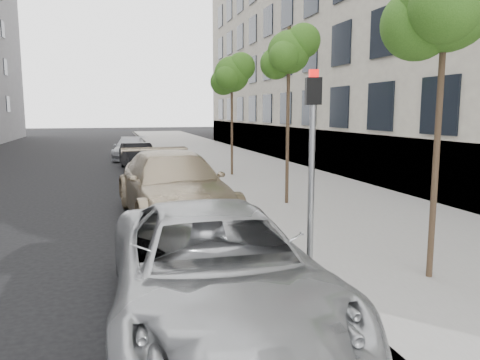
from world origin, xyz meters
name	(u,v)px	position (x,y,z in m)	size (l,w,h in m)	color
ground	(277,356)	(0.00, 0.00, 0.00)	(160.00, 160.00, 0.00)	black
sidewalk	(211,155)	(4.30, 24.00, 0.07)	(6.40, 72.00, 0.14)	gray
curb	(161,157)	(1.18, 24.00, 0.07)	(0.15, 72.00, 0.14)	#9E9B93
tree_near	(447,2)	(3.23, 1.50, 4.48)	(1.82, 1.62, 5.24)	#38281C
tree_mid	(290,53)	(3.23, 8.00, 4.49)	(1.59, 1.39, 5.15)	#38281C
tree_far	(232,74)	(3.23, 14.50, 4.36)	(1.79, 1.59, 5.11)	#38281C
signal_pole	(312,151)	(1.30, 2.04, 2.22)	(0.27, 0.23, 3.34)	#939699
minivan	(214,269)	(-0.54, 0.96, 0.78)	(2.60, 5.64, 1.57)	#9EA1A3
suv	(174,186)	(-0.22, 7.42, 0.88)	(2.47, 6.07, 1.76)	tan
sedan_blue	(157,166)	(-0.10, 13.44, 0.72)	(1.70, 4.22, 1.44)	#112039
sedan_black	(138,156)	(-0.53, 18.58, 0.64)	(1.35, 3.89, 1.28)	black
sedan_rear	(131,148)	(-0.65, 23.62, 0.65)	(1.82, 4.48, 1.30)	#A2A4AA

